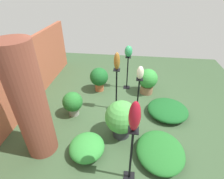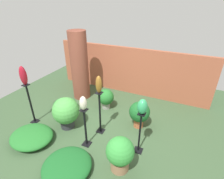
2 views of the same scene
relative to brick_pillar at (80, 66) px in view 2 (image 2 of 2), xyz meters
name	(u,v)px [view 2 (image 2 of 2)]	position (x,y,z in m)	size (l,w,h in m)	color
ground_plane	(99,130)	(1.43, -1.38, -1.16)	(8.00, 8.00, 0.00)	#385133
brick_wall_back	(129,71)	(1.43, 1.02, -0.31)	(5.60, 0.12, 1.71)	#9E5138
brick_pillar	(80,66)	(0.00, 0.00, 0.00)	(0.59, 0.59, 2.33)	brown
pedestal_ruby	(31,106)	(-0.43, -1.83, -0.61)	(0.20, 0.20, 1.20)	black
pedestal_bronze	(100,115)	(1.50, -1.39, -0.62)	(0.20, 0.20, 1.20)	black
pedestal_jade	(140,135)	(2.63, -1.62, -0.67)	(0.20, 0.20, 1.08)	black
pedestal_ivory	(86,129)	(1.41, -1.95, -0.70)	(0.20, 0.20, 1.03)	black
art_vase_ruby	(23,76)	(-0.43, -1.83, 0.30)	(0.18, 0.17, 0.51)	maroon
art_vase_bronze	(99,84)	(1.50, -1.39, 0.25)	(0.15, 0.15, 0.44)	brown
art_vase_jade	(142,107)	(2.63, -1.62, 0.08)	(0.21, 0.23, 0.34)	#2D9356
art_vase_ivory	(83,103)	(1.41, -1.95, 0.03)	(0.16, 0.16, 0.33)	beige
potted_plant_walkway_edge	(120,153)	(2.41, -2.25, -0.72)	(0.58, 0.58, 0.80)	#936B4C
potted_plant_near_pillar	(139,113)	(2.37, -0.77, -0.71)	(0.56, 0.56, 0.77)	#B25B38
potted_plant_front_left	(106,98)	(1.13, -0.32, -0.78)	(0.51, 0.51, 0.66)	gray
potted_plant_back_center	(66,112)	(0.57, -1.60, -0.66)	(0.72, 0.72, 0.89)	#2D2D33
foliage_bed_east	(32,136)	(0.10, -2.43, -1.02)	(1.09, 0.96, 0.28)	#236B28
foliage_bed_west	(67,166)	(1.44, -2.76, -1.03)	(1.02, 1.04, 0.27)	#195923
foliage_bed_center	(65,105)	(-0.02, -0.96, -0.98)	(0.75, 0.72, 0.36)	#338C38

